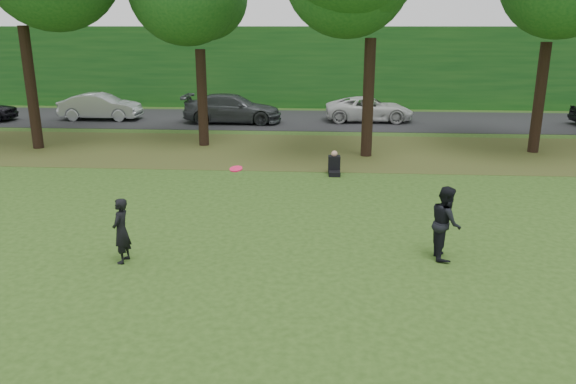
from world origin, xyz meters
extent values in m
plane|color=#2A4716|center=(0.00, 0.00, 0.00)|extent=(120.00, 120.00, 0.00)
cube|color=#513E1D|center=(0.00, 13.00, 0.01)|extent=(60.00, 7.00, 0.01)
cube|color=black|center=(0.00, 21.00, 0.01)|extent=(70.00, 7.00, 0.02)
cube|color=#154C19|center=(0.00, 27.00, 2.50)|extent=(70.00, 3.00, 5.00)
imported|color=black|center=(-2.09, 1.24, 0.74)|extent=(0.40, 0.57, 1.49)
imported|color=black|center=(5.11, 2.00, 0.84)|extent=(0.65, 0.83, 1.69)
imported|color=#A9ACB1|center=(-10.19, 20.27, 0.75)|extent=(4.42, 1.57, 1.45)
imported|color=#3A3E41|center=(-2.70, 19.80, 0.78)|extent=(5.25, 2.15, 1.52)
imported|color=silver|center=(4.68, 20.77, 0.68)|extent=(4.80, 2.30, 1.32)
cylinder|color=#FB1550|center=(0.53, 1.13, 2.23)|extent=(0.36, 0.36, 0.10)
cube|color=black|center=(2.69, 9.12, 0.08)|extent=(0.42, 0.58, 0.16)
cube|color=black|center=(2.68, 9.40, 0.36)|extent=(0.43, 0.36, 0.56)
sphere|color=tan|center=(2.68, 9.40, 0.72)|extent=(0.22, 0.22, 0.22)
cylinder|color=black|center=(-10.00, 12.80, 2.54)|extent=(0.44, 0.44, 5.08)
cylinder|color=black|center=(-3.00, 13.90, 2.06)|extent=(0.44, 0.44, 4.12)
cylinder|color=black|center=(4.00, 12.30, 2.31)|extent=(0.44, 0.44, 4.62)
cylinder|color=black|center=(11.00, 13.50, 2.23)|extent=(0.44, 0.44, 4.45)
camera|label=1|loc=(2.41, -10.10, 5.12)|focal=35.00mm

